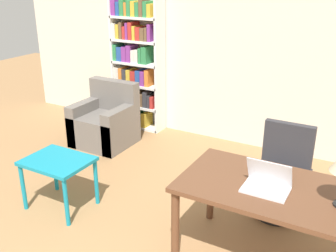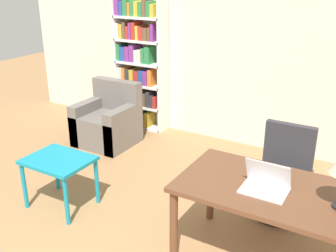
{
  "view_description": "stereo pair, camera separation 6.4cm",
  "coord_description": "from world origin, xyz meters",
  "px_view_note": "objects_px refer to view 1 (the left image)",
  "views": [
    {
      "loc": [
        1.62,
        -0.67,
        2.36
      ],
      "look_at": [
        -0.08,
        2.35,
        1.0
      ],
      "focal_mm": 42.0,
      "sensor_mm": 36.0,
      "label": 1
    },
    {
      "loc": [
        1.67,
        -0.63,
        2.36
      ],
      "look_at": [
        -0.08,
        2.35,
        1.0
      ],
      "focal_mm": 42.0,
      "sensor_mm": 36.0,
      "label": 2
    }
  ],
  "objects_px": {
    "laptop": "(267,183)",
    "bookshelf": "(136,66)",
    "armchair": "(105,124)",
    "desk": "(272,198)",
    "office_chair": "(282,173)",
    "side_table_blue": "(58,167)"
  },
  "relations": [
    {
      "from": "laptop",
      "to": "bookshelf",
      "type": "height_order",
      "value": "bookshelf"
    },
    {
      "from": "armchair",
      "to": "bookshelf",
      "type": "relative_size",
      "value": 0.44
    },
    {
      "from": "desk",
      "to": "armchair",
      "type": "xyz_separation_m",
      "value": [
        -2.79,
        1.38,
        -0.35
      ]
    },
    {
      "from": "office_chair",
      "to": "bookshelf",
      "type": "relative_size",
      "value": 0.45
    },
    {
      "from": "desk",
      "to": "armchair",
      "type": "distance_m",
      "value": 3.13
    },
    {
      "from": "armchair",
      "to": "bookshelf",
      "type": "distance_m",
      "value": 1.06
    },
    {
      "from": "armchair",
      "to": "desk",
      "type": "bearing_deg",
      "value": -26.27
    },
    {
      "from": "laptop",
      "to": "bookshelf",
      "type": "relative_size",
      "value": 0.17
    },
    {
      "from": "desk",
      "to": "office_chair",
      "type": "height_order",
      "value": "office_chair"
    },
    {
      "from": "laptop",
      "to": "office_chair",
      "type": "relative_size",
      "value": 0.38
    },
    {
      "from": "office_chair",
      "to": "bookshelf",
      "type": "distance_m",
      "value": 3.02
    },
    {
      "from": "armchair",
      "to": "bookshelf",
      "type": "height_order",
      "value": "bookshelf"
    },
    {
      "from": "office_chair",
      "to": "armchair",
      "type": "distance_m",
      "value": 2.73
    },
    {
      "from": "desk",
      "to": "laptop",
      "type": "relative_size",
      "value": 4.25
    },
    {
      "from": "laptop",
      "to": "bookshelf",
      "type": "bearing_deg",
      "value": 140.56
    },
    {
      "from": "office_chair",
      "to": "laptop",
      "type": "bearing_deg",
      "value": -85.3
    },
    {
      "from": "office_chair",
      "to": "side_table_blue",
      "type": "height_order",
      "value": "office_chair"
    },
    {
      "from": "desk",
      "to": "laptop",
      "type": "bearing_deg",
      "value": -123.66
    },
    {
      "from": "desk",
      "to": "laptop",
      "type": "xyz_separation_m",
      "value": [
        -0.04,
        -0.06,
        0.15
      ]
    },
    {
      "from": "desk",
      "to": "bookshelf",
      "type": "height_order",
      "value": "bookshelf"
    },
    {
      "from": "armchair",
      "to": "bookshelf",
      "type": "bearing_deg",
      "value": 88.88
    },
    {
      "from": "laptop",
      "to": "armchair",
      "type": "height_order",
      "value": "laptop"
    }
  ]
}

